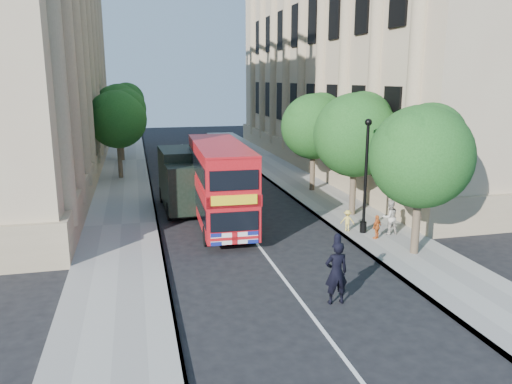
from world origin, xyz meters
TOP-DOWN VIEW (x-y plane):
  - ground at (0.00, 0.00)m, footprint 120.00×120.00m
  - pavement_right at (5.75, 10.00)m, footprint 3.50×80.00m
  - pavement_left at (-5.75, 10.00)m, footprint 3.50×80.00m
  - building_right at (13.80, 24.00)m, footprint 12.00×38.00m
  - tree_right_near at (5.84, 3.03)m, footprint 4.00×4.00m
  - tree_right_mid at (5.84, 9.03)m, footprint 4.20×4.20m
  - tree_right_far at (5.84, 15.03)m, footprint 4.00×4.00m
  - tree_left_far at (-5.96, 22.03)m, footprint 4.00×4.00m
  - tree_left_back at (-5.96, 30.03)m, footprint 4.20×4.20m
  - lamp_post at (5.00, 6.00)m, footprint 0.32×0.32m
  - double_decker_bus at (-1.06, 9.11)m, footprint 2.53×8.53m
  - box_van at (-2.42, 12.44)m, footprint 2.51×5.71m
  - police_constable at (1.03, -0.32)m, footprint 0.76×0.50m
  - woman_pedestrian at (6.03, 5.52)m, footprint 0.80×0.65m
  - child_a at (5.17, 5.03)m, footprint 0.67×0.55m
  - child_b at (4.40, 6.42)m, footprint 0.71×0.55m

SIDE VIEW (x-z plane):
  - ground at x=0.00m, z-range 0.00..0.00m
  - pavement_right at x=5.75m, z-range 0.00..0.12m
  - pavement_left at x=-5.75m, z-range 0.00..0.12m
  - child_b at x=4.40m, z-range 0.12..1.09m
  - child_a at x=5.17m, z-range 0.12..1.19m
  - woman_pedestrian at x=6.03m, z-range 0.12..1.69m
  - police_constable at x=1.03m, z-range 0.00..2.05m
  - box_van at x=-2.42m, z-range -0.03..3.18m
  - double_decker_bus at x=-1.06m, z-range 0.21..4.11m
  - lamp_post at x=5.00m, z-range -0.07..5.09m
  - tree_right_near at x=5.84m, z-range 1.21..7.29m
  - tree_right_far at x=5.84m, z-range 1.24..7.39m
  - tree_left_far at x=-5.96m, z-range 1.30..7.59m
  - tree_right_mid at x=5.84m, z-range 1.26..7.63m
  - tree_left_back at x=-5.96m, z-range 1.38..8.03m
  - building_right at x=13.80m, z-range 0.00..18.00m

